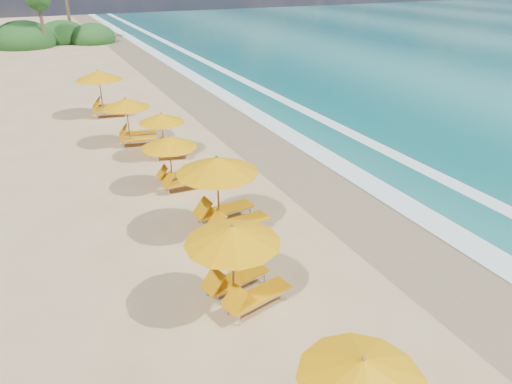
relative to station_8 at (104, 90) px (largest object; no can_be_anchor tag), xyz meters
The scene contains 9 objects.
ground 15.55m from the station_8, 81.24° to the right, with size 160.00×160.00×0.00m, color tan.
wet_sand 16.64m from the station_8, 67.44° to the right, with size 4.00×160.00×0.01m, color #8A7452.
surf_foam 17.84m from the station_8, 59.38° to the right, with size 4.00×160.00×0.01m.
station_3 18.82m from the station_8, 89.29° to the right, with size 2.95×2.84×2.41m.
station_4 15.19m from the station_8, 85.10° to the right, with size 3.03×2.85×2.66m.
station_5 11.34m from the station_8, 85.98° to the right, with size 2.35×2.17×2.17m.
station_6 8.06m from the station_8, 80.05° to the right, with size 2.59×2.50×2.08m.
station_7 5.51m from the station_8, 86.24° to the right, with size 2.79×2.68×2.30m.
station_8 is the anchor object (origin of this frame).
Camera 1 is at (-5.92, -12.52, 7.90)m, focal length 32.99 mm.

